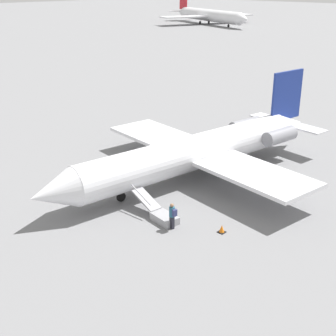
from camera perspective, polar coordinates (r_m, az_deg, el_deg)
The scene contains 6 objects.
ground_plane at distance 37.04m, azimuth 2.85°, elevation -1.26°, with size 600.00×600.00×0.00m, color slate.
airplane_main at distance 36.83m, azimuth 3.99°, elevation 2.19°, with size 27.08×20.26×7.20m.
airplane_far_center at distance 175.01m, azimuth 4.98°, elevation 18.08°, with size 35.33×45.36×10.54m.
boarding_stairs at distance 30.62m, azimuth -0.89°, elevation -5.66°, with size 1.51×4.11×1.76m.
passenger at distance 29.26m, azimuth 0.53°, elevation -5.68°, with size 0.37×0.56×1.74m.
traffic_cone_near_stairs at distance 29.40m, azimuth 6.57°, elevation -7.40°, with size 0.46×0.46×0.50m.
Camera 1 is at (25.84, 22.21, 14.54)m, focal length 50.00 mm.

